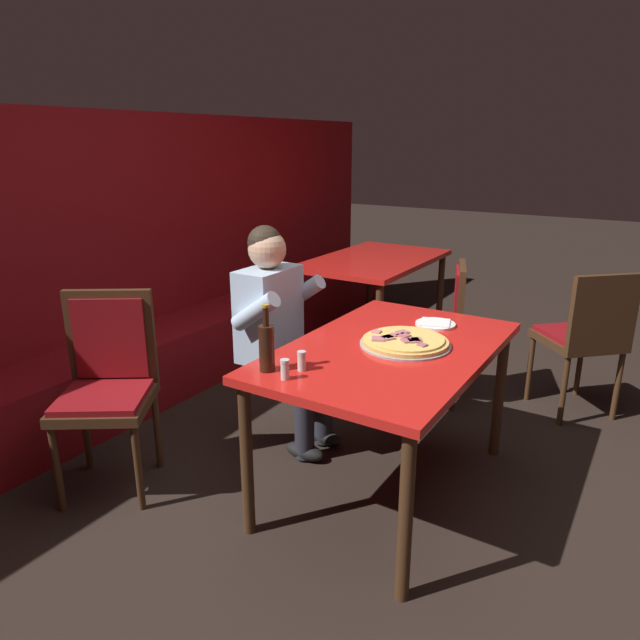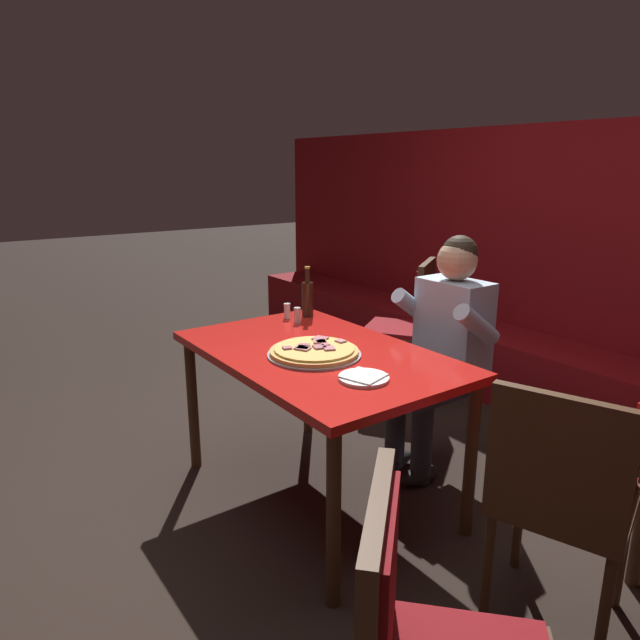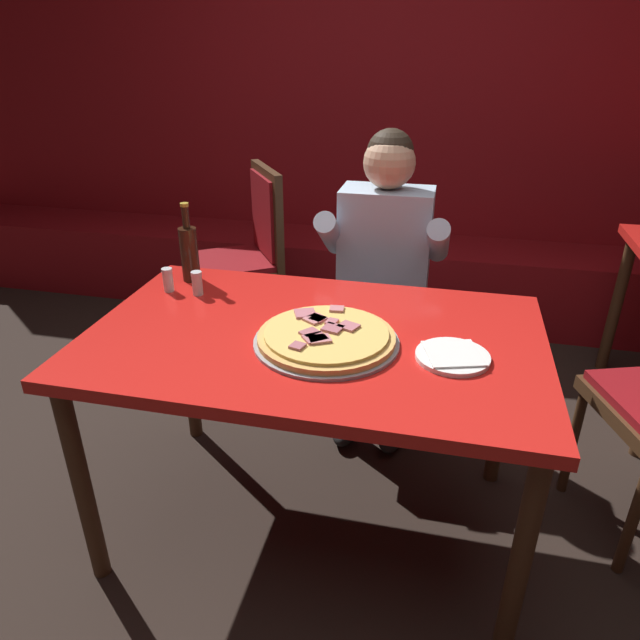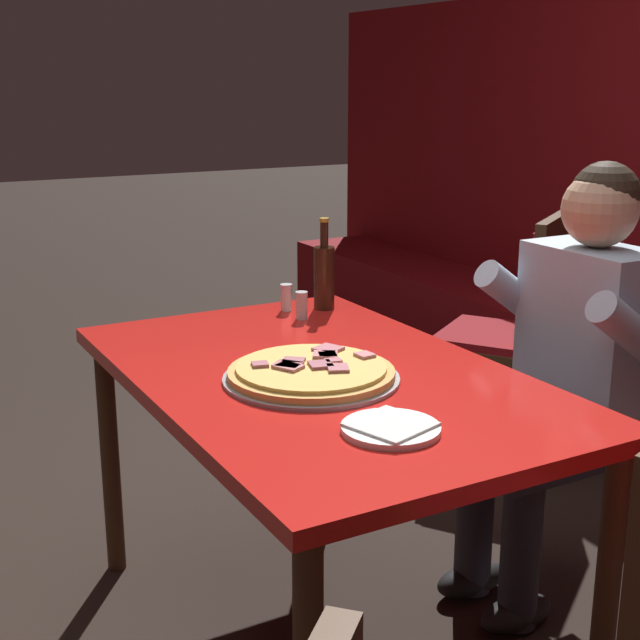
% 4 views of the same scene
% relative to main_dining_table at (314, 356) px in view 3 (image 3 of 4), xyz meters
% --- Properties ---
extents(ground_plane, '(24.00, 24.00, 0.00)m').
position_rel_main_dining_table_xyz_m(ground_plane, '(0.00, 0.00, -0.69)').
color(ground_plane, black).
extents(booth_wall_panel, '(6.80, 0.16, 1.90)m').
position_rel_main_dining_table_xyz_m(booth_wall_panel, '(0.00, 2.18, 0.26)').
color(booth_wall_panel, maroon).
rests_on(booth_wall_panel, ground_plane).
extents(booth_bench, '(6.46, 0.48, 0.46)m').
position_rel_main_dining_table_xyz_m(booth_bench, '(0.00, 1.86, -0.46)').
color(booth_bench, maroon).
rests_on(booth_bench, ground_plane).
extents(main_dining_table, '(1.39, 0.88, 0.78)m').
position_rel_main_dining_table_xyz_m(main_dining_table, '(0.00, 0.00, 0.00)').
color(main_dining_table, '#422816').
rests_on(main_dining_table, ground_plane).
extents(pizza, '(0.43, 0.43, 0.05)m').
position_rel_main_dining_table_xyz_m(pizza, '(0.05, -0.05, 0.10)').
color(pizza, '#9E9EA3').
rests_on(pizza, main_dining_table).
extents(plate_white_paper, '(0.21, 0.21, 0.02)m').
position_rel_main_dining_table_xyz_m(plate_white_paper, '(0.42, -0.06, 0.09)').
color(plate_white_paper, white).
rests_on(plate_white_paper, main_dining_table).
extents(beer_bottle, '(0.07, 0.07, 0.29)m').
position_rel_main_dining_table_xyz_m(beer_bottle, '(-0.55, 0.32, 0.19)').
color(beer_bottle, black).
rests_on(beer_bottle, main_dining_table).
extents(shaker_black_pepper, '(0.04, 0.04, 0.09)m').
position_rel_main_dining_table_xyz_m(shaker_black_pepper, '(-0.58, 0.20, 0.12)').
color(shaker_black_pepper, silver).
rests_on(shaker_black_pepper, main_dining_table).
extents(shaker_oregano, '(0.04, 0.04, 0.09)m').
position_rel_main_dining_table_xyz_m(shaker_oregano, '(-0.47, 0.19, 0.12)').
color(shaker_oregano, silver).
rests_on(shaker_oregano, main_dining_table).
extents(diner_seated_blue_shirt, '(0.53, 0.53, 1.27)m').
position_rel_main_dining_table_xyz_m(diner_seated_blue_shirt, '(0.12, 0.72, 0.01)').
color(diner_seated_blue_shirt, black).
rests_on(diner_seated_blue_shirt, ground_plane).
extents(dining_chair_far_right, '(0.61, 0.61, 1.00)m').
position_rel_main_dining_table_xyz_m(dining_chair_far_right, '(-0.66, 1.24, -0.12)').
color(dining_chair_far_right, '#422816').
rests_on(dining_chair_far_right, ground_plane).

